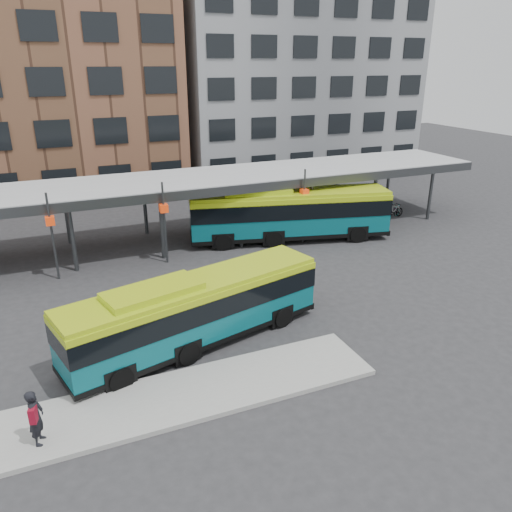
{
  "coord_description": "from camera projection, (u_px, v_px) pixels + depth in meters",
  "views": [
    {
      "loc": [
        -8.91,
        -17.34,
        11.06
      ],
      "look_at": [
        0.39,
        4.36,
        1.8
      ],
      "focal_mm": 35.0,
      "sensor_mm": 36.0,
      "label": 1
    }
  ],
  "objects": [
    {
      "name": "ground",
      "position": [
        287.0,
        328.0,
        22.15
      ],
      "size": [
        120.0,
        120.0,
        0.0
      ],
      "primitive_type": "plane",
      "color": "#28282B",
      "rests_on": "ground"
    },
    {
      "name": "boarding_island",
      "position": [
        185.0,
        395.0,
        17.53
      ],
      "size": [
        14.0,
        3.0,
        0.18
      ],
      "primitive_type": "cube",
      "color": "gray",
      "rests_on": "ground"
    },
    {
      "name": "canopy",
      "position": [
        197.0,
        181.0,
        31.71
      ],
      "size": [
        40.0,
        6.53,
        4.8
      ],
      "color": "#999B9E",
      "rests_on": "ground"
    },
    {
      "name": "building_brick",
      "position": [
        13.0,
        62.0,
        41.84
      ],
      "size": [
        26.0,
        14.0,
        22.0
      ],
      "primitive_type": "cube",
      "color": "brown",
      "rests_on": "ground"
    },
    {
      "name": "building_grey",
      "position": [
        289.0,
        72.0,
        51.74
      ],
      "size": [
        24.0,
        14.0,
        20.0
      ],
      "primitive_type": "cube",
      "color": "slate",
      "rests_on": "ground"
    },
    {
      "name": "bus_front",
      "position": [
        195.0,
        309.0,
        20.38
      ],
      "size": [
        11.38,
        5.11,
        3.07
      ],
      "rotation": [
        0.0,
        0.0,
        0.26
      ],
      "color": "#08535D",
      "rests_on": "ground"
    },
    {
      "name": "bus_rear",
      "position": [
        289.0,
        212.0,
        32.45
      ],
      "size": [
        13.19,
        5.72,
        3.56
      ],
      "rotation": [
        0.0,
        0.0,
        -0.24
      ],
      "color": "#08535D",
      "rests_on": "ground"
    },
    {
      "name": "pedestrian",
      "position": [
        36.0,
        417.0,
        14.93
      ],
      "size": [
        0.59,
        0.76,
        1.84
      ],
      "rotation": [
        0.0,
        0.0,
        1.32
      ],
      "color": "black",
      "rests_on": "boarding_island"
    },
    {
      "name": "bike_rack",
      "position": [
        373.0,
        214.0,
        36.98
      ],
      "size": [
        5.79,
        1.66,
        1.07
      ],
      "color": "slate",
      "rests_on": "ground"
    }
  ]
}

